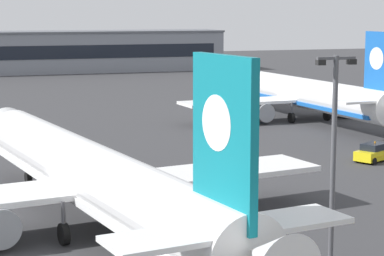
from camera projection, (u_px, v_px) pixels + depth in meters
taxiway_centreline at (61, 175)px, 62.48m from camera, size 10.19×179.74×0.01m
airliner_foreground at (94, 177)px, 46.39m from camera, size 32.35×41.35×11.65m
airliner_background at (302, 94)px, 93.25m from camera, size 31.05×39.91×11.20m
apron_lamp_post at (333, 155)px, 40.34m from camera, size 2.24×0.90×11.14m
service_car_second at (375, 153)px, 68.25m from camera, size 4.56×3.54×1.79m
safety_cone_by_nose_gear at (69, 173)px, 62.24m from camera, size 0.44×0.44×0.55m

